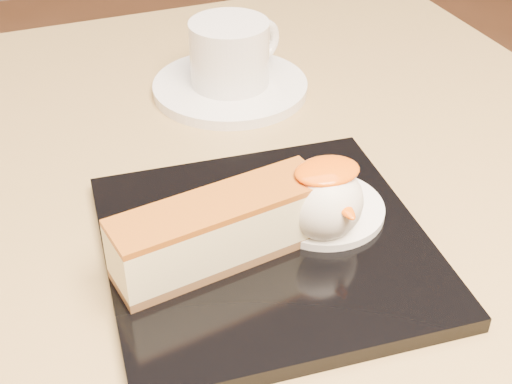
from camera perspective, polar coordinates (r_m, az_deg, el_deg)
name	(u,v)px	position (r m, az deg, el deg)	size (l,w,h in m)	color
table	(208,350)	(0.65, -3.85, -12.54)	(0.80, 0.80, 0.72)	black
dessert_plate	(266,247)	(0.50, 0.84, -4.42)	(0.22, 0.22, 0.01)	black
cheesecake	(220,230)	(0.47, -2.88, -3.05)	(0.15, 0.06, 0.05)	brown
cream_smear	(322,209)	(0.52, 5.33, -1.34)	(0.09, 0.09, 0.01)	white
ice_cream_scoop	(324,201)	(0.49, 5.45, -0.73)	(0.05, 0.05, 0.05)	white
mango_sauce	(327,171)	(0.48, 5.71, 1.69)	(0.05, 0.03, 0.01)	#F65B07
mint_sprig	(272,195)	(0.53, 1.32, -0.21)	(0.03, 0.02, 0.00)	#2A8133
saucer	(230,87)	(0.70, -2.07, 8.39)	(0.15, 0.15, 0.01)	white
coffee_cup	(231,51)	(0.69, -2.01, 11.17)	(0.10, 0.08, 0.06)	white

